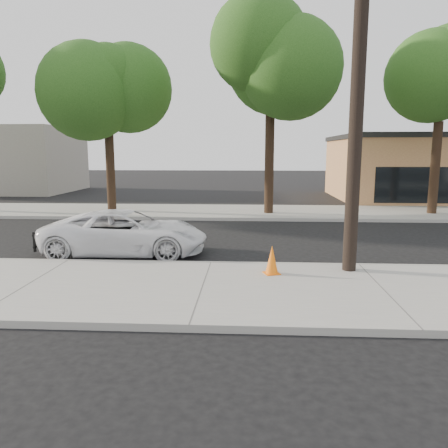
{
  "coord_description": "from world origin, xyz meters",
  "views": [
    {
      "loc": [
        1.03,
        -13.68,
        3.14
      ],
      "look_at": [
        0.29,
        -0.85,
        1.0
      ],
      "focal_mm": 35.0,
      "sensor_mm": 36.0,
      "label": 1
    }
  ],
  "objects": [
    {
      "name": "ground",
      "position": [
        0.0,
        0.0,
        0.0
      ],
      "size": [
        120.0,
        120.0,
        0.0
      ],
      "primitive_type": "plane",
      "color": "black",
      "rests_on": "ground"
    },
    {
      "name": "police_cruiser",
      "position": [
        -2.72,
        -0.74,
        0.69
      ],
      "size": [
        5.02,
        2.46,
        1.37
      ],
      "primitive_type": "imported",
      "rotation": [
        0.0,
        0.0,
        1.61
      ],
      "color": "white",
      "rests_on": "ground"
    },
    {
      "name": "tree_c",
      "position": [
        2.22,
        7.64,
        6.91
      ],
      "size": [
        4.96,
        4.8,
        9.55
      ],
      "color": "black",
      "rests_on": "far_sidewalk"
    },
    {
      "name": "curb_near",
      "position": [
        0.0,
        -2.1,
        0.07
      ],
      "size": [
        90.0,
        0.12,
        0.16
      ],
      "primitive_type": "cube",
      "color": "#9E9B93",
      "rests_on": "ground"
    },
    {
      "name": "traffic_cone",
      "position": [
        1.61,
        -3.16,
        0.49
      ],
      "size": [
        0.46,
        0.46,
        0.71
      ],
      "rotation": [
        0.0,
        0.0,
        0.34
      ],
      "color": "orange",
      "rests_on": "near_sidewalk"
    },
    {
      "name": "tree_d",
      "position": [
        10.2,
        7.95,
        6.37
      ],
      "size": [
        4.5,
        4.35,
        8.75
      ],
      "color": "black",
      "rests_on": "far_sidewalk"
    },
    {
      "name": "utility_pole",
      "position": [
        3.6,
        -2.7,
        4.7
      ],
      "size": [
        1.4,
        0.34,
        9.0
      ],
      "color": "black",
      "rests_on": "near_sidewalk"
    },
    {
      "name": "near_sidewalk",
      "position": [
        0.0,
        -4.3,
        0.07
      ],
      "size": [
        90.0,
        4.4,
        0.15
      ],
      "primitive_type": "cube",
      "color": "gray",
      "rests_on": "ground"
    },
    {
      "name": "far_sidewalk",
      "position": [
        0.0,
        8.5,
        0.07
      ],
      "size": [
        90.0,
        5.0,
        0.15
      ],
      "primitive_type": "cube",
      "color": "gray",
      "rests_on": "ground"
    },
    {
      "name": "tree_b",
      "position": [
        -5.81,
        8.06,
        6.15
      ],
      "size": [
        4.34,
        4.2,
        8.45
      ],
      "color": "black",
      "rests_on": "far_sidewalk"
    }
  ]
}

